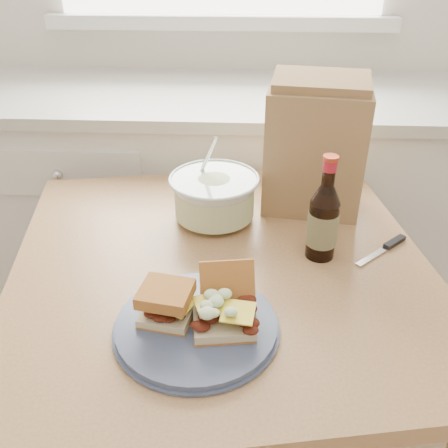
{
  "coord_description": "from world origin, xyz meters",
  "views": [
    {
      "loc": [
        0.11,
        -0.04,
        1.46
      ],
      "look_at": [
        0.07,
        0.92,
        0.87
      ],
      "focal_mm": 40.0,
      "sensor_mm": 36.0,
      "label": 1
    }
  ],
  "objects_px": {
    "dining_table": "(222,300)",
    "beer_bottle": "(323,220)",
    "plate": "(196,326)",
    "paper_bag": "(315,151)",
    "coleslaw_bowl": "(214,199)"
  },
  "relations": [
    {
      "from": "beer_bottle",
      "to": "paper_bag",
      "type": "xyz_separation_m",
      "value": [
        -0.0,
        0.23,
        0.07
      ]
    },
    {
      "from": "dining_table",
      "to": "plate",
      "type": "height_order",
      "value": "plate"
    },
    {
      "from": "coleslaw_bowl",
      "to": "beer_bottle",
      "type": "distance_m",
      "value": 0.3
    },
    {
      "from": "plate",
      "to": "coleslaw_bowl",
      "type": "height_order",
      "value": "coleslaw_bowl"
    },
    {
      "from": "beer_bottle",
      "to": "dining_table",
      "type": "bearing_deg",
      "value": -151.01
    },
    {
      "from": "paper_bag",
      "to": "dining_table",
      "type": "bearing_deg",
      "value": -121.92
    },
    {
      "from": "dining_table",
      "to": "beer_bottle",
      "type": "xyz_separation_m",
      "value": [
        0.23,
        0.04,
        0.21
      ]
    },
    {
      "from": "plate",
      "to": "paper_bag",
      "type": "bearing_deg",
      "value": 62.21
    },
    {
      "from": "coleslaw_bowl",
      "to": "plate",
      "type": "bearing_deg",
      "value": -90.98
    },
    {
      "from": "dining_table",
      "to": "beer_bottle",
      "type": "distance_m",
      "value": 0.31
    },
    {
      "from": "dining_table",
      "to": "coleslaw_bowl",
      "type": "distance_m",
      "value": 0.26
    },
    {
      "from": "paper_bag",
      "to": "coleslaw_bowl",
      "type": "bearing_deg",
      "value": -154.84
    },
    {
      "from": "plate",
      "to": "paper_bag",
      "type": "relative_size",
      "value": 0.95
    },
    {
      "from": "plate",
      "to": "beer_bottle",
      "type": "bearing_deg",
      "value": 44.98
    },
    {
      "from": "dining_table",
      "to": "plate",
      "type": "xyz_separation_m",
      "value": [
        -0.04,
        -0.23,
        0.13
      ]
    }
  ]
}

